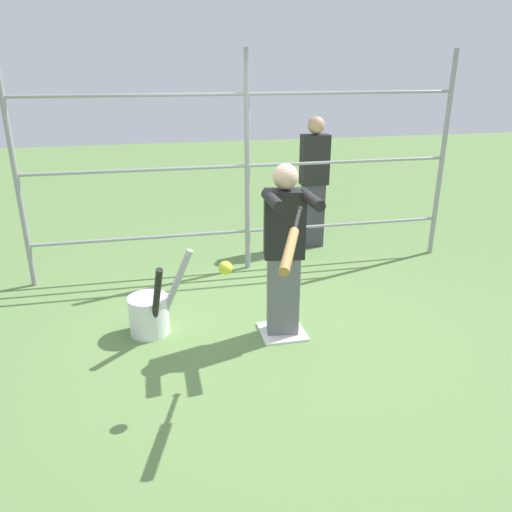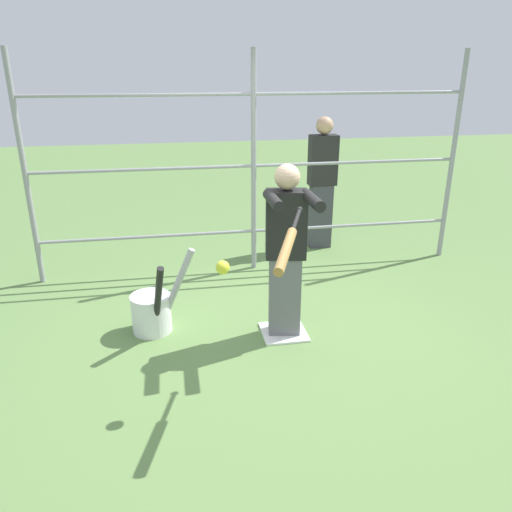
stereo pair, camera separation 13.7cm
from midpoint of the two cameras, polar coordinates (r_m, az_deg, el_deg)
ground_plane at (r=4.62m, az=4.04°, el=-8.78°), size 24.00×24.00×0.00m
home_plate at (r=4.62m, az=4.04°, el=-8.67°), size 0.40×0.40×0.02m
fence_backstop at (r=5.67m, az=0.44°, el=10.27°), size 4.90×0.06×2.46m
batter at (r=4.25m, az=4.38°, el=0.95°), size 0.39×0.56×1.55m
baseball_bat_swinging at (r=3.27m, az=4.84°, el=1.26°), size 0.40×0.85×0.20m
softball_in_flight at (r=3.39m, az=-2.68°, el=-1.32°), size 0.10×0.10×0.10m
bat_bucket at (r=4.63m, az=-10.85°, el=-6.19°), size 0.61×0.55×0.82m
bystander_behind_fence at (r=6.54m, az=8.15°, el=8.41°), size 0.35×0.22×1.70m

